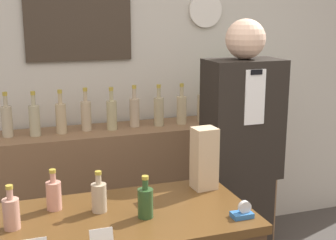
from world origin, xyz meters
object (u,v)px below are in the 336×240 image
(paper_bag, at_px, (204,158))
(tape_dispenser, at_px, (243,212))
(shopkeeper, at_px, (241,166))
(potted_plant, at_px, (249,86))

(paper_bag, distance_m, tape_dispenser, 0.39)
(shopkeeper, xyz_separation_m, paper_bag, (-0.40, -0.37, 0.21))
(tape_dispenser, bearing_deg, paper_bag, 93.78)
(potted_plant, bearing_deg, tape_dispenser, -118.97)
(shopkeeper, height_order, potted_plant, shopkeeper)
(potted_plant, xyz_separation_m, paper_bag, (-0.84, -1.11, -0.15))
(shopkeeper, relative_size, potted_plant, 4.07)
(shopkeeper, height_order, tape_dispenser, shopkeeper)
(potted_plant, xyz_separation_m, tape_dispenser, (-0.82, -1.47, -0.28))
(potted_plant, height_order, tape_dispenser, potted_plant)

